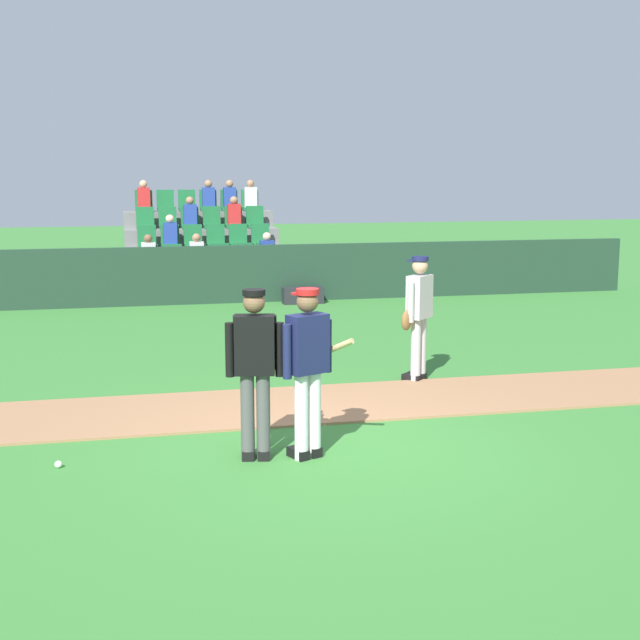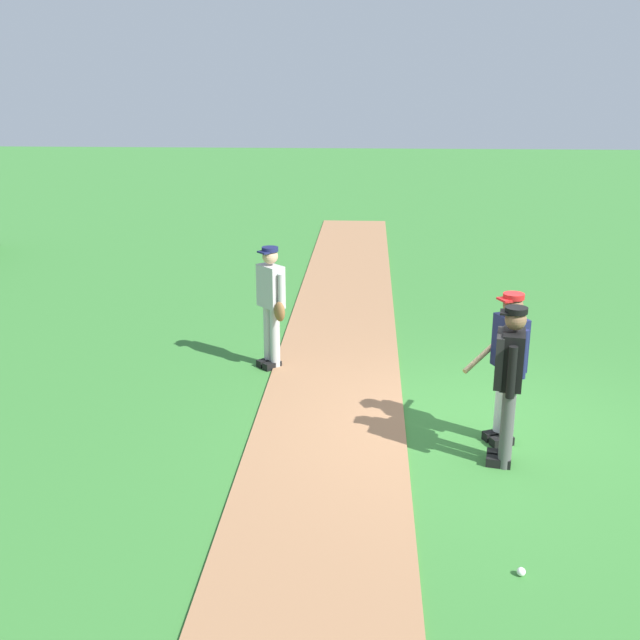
{
  "view_description": "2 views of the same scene",
  "coord_description": "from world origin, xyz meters",
  "px_view_note": "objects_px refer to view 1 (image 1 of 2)",
  "views": [
    {
      "loc": [
        -1.97,
        -8.71,
        2.91
      ],
      "look_at": [
        0.33,
        1.41,
        1.14
      ],
      "focal_mm": 48.98,
      "sensor_mm": 36.0,
      "label": 1
    },
    {
      "loc": [
        -8.12,
        1.3,
        3.93
      ],
      "look_at": [
        0.72,
        1.87,
        1.13
      ],
      "focal_mm": 42.35,
      "sensor_mm": 36.0,
      "label": 2
    }
  ],
  "objects_px": {
    "runner_grey_jersey": "(418,314)",
    "equipment_bag": "(303,295)",
    "batter_navy_jersey": "(308,366)",
    "baseball": "(58,464)",
    "umpire_home_plate": "(255,364)"
  },
  "relations": [
    {
      "from": "runner_grey_jersey",
      "to": "baseball",
      "type": "bearing_deg",
      "value": -150.25
    },
    {
      "from": "runner_grey_jersey",
      "to": "baseball",
      "type": "height_order",
      "value": "runner_grey_jersey"
    },
    {
      "from": "runner_grey_jersey",
      "to": "batter_navy_jersey",
      "type": "bearing_deg",
      "value": -126.92
    },
    {
      "from": "equipment_bag",
      "to": "umpire_home_plate",
      "type": "bearing_deg",
      "value": -104.28
    },
    {
      "from": "umpire_home_plate",
      "to": "baseball",
      "type": "relative_size",
      "value": 23.78
    },
    {
      "from": "runner_grey_jersey",
      "to": "equipment_bag",
      "type": "bearing_deg",
      "value": 90.58
    },
    {
      "from": "umpire_home_plate",
      "to": "baseball",
      "type": "xyz_separation_m",
      "value": [
        -1.96,
        0.16,
        -0.96
      ]
    },
    {
      "from": "runner_grey_jersey",
      "to": "equipment_bag",
      "type": "xyz_separation_m",
      "value": [
        -0.08,
        7.56,
        -0.78
      ]
    },
    {
      "from": "umpire_home_plate",
      "to": "baseball",
      "type": "bearing_deg",
      "value": 175.28
    },
    {
      "from": "batter_navy_jersey",
      "to": "baseball",
      "type": "distance_m",
      "value": 2.67
    },
    {
      "from": "umpire_home_plate",
      "to": "runner_grey_jersey",
      "type": "height_order",
      "value": "same"
    },
    {
      "from": "batter_navy_jersey",
      "to": "equipment_bag",
      "type": "height_order",
      "value": "batter_navy_jersey"
    },
    {
      "from": "batter_navy_jersey",
      "to": "baseball",
      "type": "xyz_separation_m",
      "value": [
        -2.49,
        0.24,
        -0.93
      ]
    },
    {
      "from": "equipment_bag",
      "to": "runner_grey_jersey",
      "type": "bearing_deg",
      "value": -89.42
    },
    {
      "from": "runner_grey_jersey",
      "to": "baseball",
      "type": "distance_m",
      "value": 5.47
    }
  ]
}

